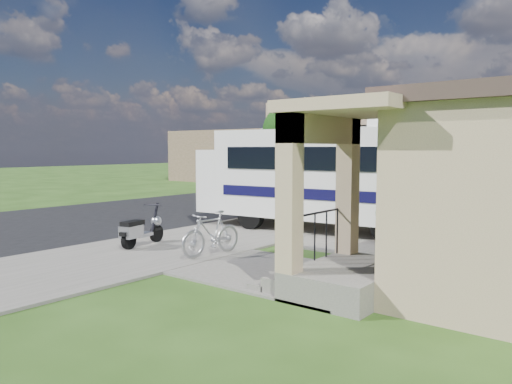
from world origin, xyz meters
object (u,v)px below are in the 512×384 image
Objects in this scene: van at (346,176)px; pickup_truck at (298,181)px; bicycle at (211,236)px; shrub at (421,211)px; garden_hose at (330,269)px; scooter at (140,230)px; motorhome at (325,175)px.

pickup_truck is at bearing -89.88° from van.
pickup_truck is at bearing 121.89° from bicycle.
shrub reaches higher than bicycle.
van is 22.19m from garden_hose.
bicycle is 3.07m from garden_hose.
shrub reaches higher than scooter.
bicycle is at bearing 116.32° from pickup_truck.
van is (-7.24, 20.13, 0.30)m from bicycle.
motorhome is 5.64m from garden_hose.
van is at bearing -82.98° from pickup_truck.
bicycle is 14.90m from pickup_truck.
bicycle is at bearing -97.89° from motorhome.
scooter is 21.09m from van.
shrub is 1.38× the size of bicycle.
motorhome is 4.95m from shrub.
shrub is 15.46m from pickup_truck.
scooter is at bearing -82.62° from van.
bicycle is 0.28× the size of pickup_truck.
shrub is 21.23m from van.
van is (-11.47, 17.86, -0.41)m from shrub.
van reaches higher than bicycle.
garden_hose is (2.86, -4.56, -1.70)m from motorhome.
motorhome is at bearing 94.44° from bicycle.
motorhome reaches higher than pickup_truck.
shrub is 5.92× the size of garden_hose.
van is at bearing 122.70° from shrub.
shrub is 0.39× the size of pickup_truck.
bicycle is 4.28× the size of garden_hose.
pickup_truck reaches higher than bicycle.
shrub is 2.47m from garden_hose.
pickup_truck is 16.07m from garden_hose.
bicycle is (-4.23, -2.27, -0.72)m from shrub.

